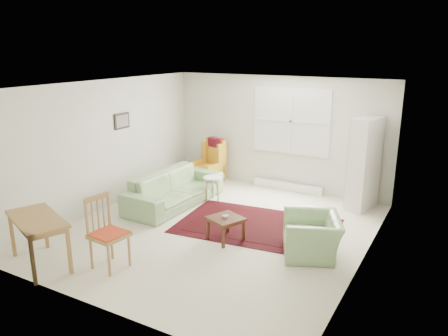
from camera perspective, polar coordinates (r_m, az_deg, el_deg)
The scene contains 10 objects.
room at distance 7.49m, azimuth -0.20°, elevation 1.34°, with size 5.04×5.54×2.51m.
rug at distance 7.89m, azimuth 4.38°, elevation -7.48°, with size 2.79×1.79×0.03m, color black, non-canonical shape.
sofa at distance 8.82m, azimuth -6.46°, elevation -1.89°, with size 2.31×0.90×0.93m, color #83A76F.
armchair at distance 6.87m, azimuth 11.41°, elevation -8.15°, with size 0.95×0.83×0.74m, color #83A76F.
wingback_chair at distance 10.20m, azimuth -2.12°, elevation 0.91°, with size 0.59×0.63×1.03m, color gold, non-canonical shape.
coffee_table at distance 7.25m, azimuth 0.21°, elevation -7.94°, with size 0.50×0.50×0.41m, color #472215, non-canonical shape.
stool at distance 9.07m, azimuth -1.48°, elevation -2.69°, with size 0.38×0.38×0.51m, color white, non-canonical shape.
cabinet at distance 8.89m, azimuth 17.88°, elevation 0.51°, with size 0.38×0.72×1.81m, color white, non-canonical shape.
desk at distance 6.96m, azimuth -22.97°, elevation -8.81°, with size 1.17×0.58×0.74m, color #9E733F, non-canonical shape.
desk_chair at distance 6.50m, azimuth -14.80°, elevation -8.25°, with size 0.46×0.46×1.06m, color #9E733F, non-canonical shape.
Camera 1 is at (3.60, -6.11, 3.10)m, focal length 35.00 mm.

